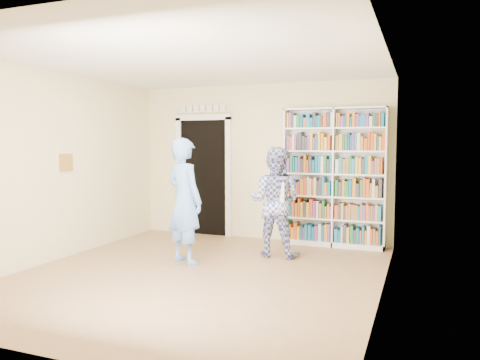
% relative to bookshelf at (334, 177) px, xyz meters
% --- Properties ---
extents(floor, '(5.00, 5.00, 0.00)m').
position_rel_bookshelf_xyz_m(floor, '(-1.31, -2.34, -1.14)').
color(floor, '#906A46').
rests_on(floor, ground).
extents(ceiling, '(5.00, 5.00, 0.00)m').
position_rel_bookshelf_xyz_m(ceiling, '(-1.31, -2.34, 1.56)').
color(ceiling, white).
rests_on(ceiling, wall_back).
extents(wall_back, '(4.50, 0.00, 4.50)m').
position_rel_bookshelf_xyz_m(wall_back, '(-1.31, 0.16, 0.21)').
color(wall_back, beige).
rests_on(wall_back, floor).
extents(wall_left, '(0.00, 5.00, 5.00)m').
position_rel_bookshelf_xyz_m(wall_left, '(-3.56, -2.34, 0.21)').
color(wall_left, beige).
rests_on(wall_left, floor).
extents(wall_right, '(0.00, 5.00, 5.00)m').
position_rel_bookshelf_xyz_m(wall_right, '(0.94, -2.34, 0.21)').
color(wall_right, beige).
rests_on(wall_right, floor).
extents(bookshelf, '(1.63, 0.31, 2.25)m').
position_rel_bookshelf_xyz_m(bookshelf, '(0.00, 0.00, 0.00)').
color(bookshelf, white).
rests_on(bookshelf, floor).
extents(doorway, '(1.10, 0.08, 2.43)m').
position_rel_bookshelf_xyz_m(doorway, '(-2.41, 0.13, 0.04)').
color(doorway, black).
rests_on(doorway, floor).
extents(wall_art, '(0.03, 0.25, 0.25)m').
position_rel_bookshelf_xyz_m(wall_art, '(-3.54, -2.14, 0.26)').
color(wall_art, brown).
rests_on(wall_art, wall_left).
extents(man_blue, '(0.76, 0.65, 1.75)m').
position_rel_bookshelf_xyz_m(man_blue, '(-1.75, -1.84, -0.26)').
color(man_blue, '#6393DD').
rests_on(man_blue, floor).
extents(man_plaid, '(0.80, 0.63, 1.63)m').
position_rel_bookshelf_xyz_m(man_plaid, '(-0.70, -0.98, -0.32)').
color(man_plaid, '#313D98').
rests_on(man_plaid, floor).
extents(paper_sheet, '(0.20, 0.02, 0.29)m').
position_rel_bookshelf_xyz_m(paper_sheet, '(-0.60, -1.17, -0.16)').
color(paper_sheet, white).
rests_on(paper_sheet, man_plaid).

